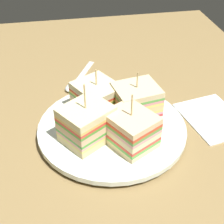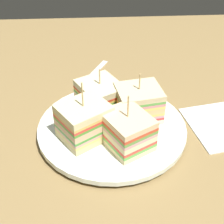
{
  "view_description": "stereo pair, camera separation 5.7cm",
  "coord_description": "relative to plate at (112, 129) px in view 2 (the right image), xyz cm",
  "views": [
    {
      "loc": [
        44.88,
        -8.35,
        39.0
      ],
      "look_at": [
        0.0,
        0.0,
        4.71
      ],
      "focal_mm": 53.59,
      "sensor_mm": 36.0,
      "label": 1
    },
    {
      "loc": [
        45.57,
        -2.69,
        39.0
      ],
      "look_at": [
        0.0,
        0.0,
        4.71
      ],
      "focal_mm": 53.59,
      "sensor_mm": 36.0,
      "label": 2
    }
  ],
  "objects": [
    {
      "name": "spoon",
      "position": [
        -17.4,
        -4.96,
        -0.64
      ],
      "size": [
        13.67,
        8.33,
        1.0
      ],
      "rotation": [
        0.0,
        0.0,
        5.8
      ],
      "color": "silver",
      "rests_on": "ground_plane"
    },
    {
      "name": "sandwich_wedge_1",
      "position": [
        4.94,
        2.12,
        3.54
      ],
      "size": [
        9.85,
        9.34,
        9.61
      ],
      "rotation": [
        0.0,
        0.0,
        9.94
      ],
      "color": "beige",
      "rests_on": "plate"
    },
    {
      "name": "sandwich_wedge_2",
      "position": [
        -2.43,
        4.8,
        3.61
      ],
      "size": [
        7.84,
        8.75,
        8.92
      ],
      "rotation": [
        0.0,
        0.0,
        11.17
      ],
      "color": "beige",
      "rests_on": "plate"
    },
    {
      "name": "napkin",
      "position": [
        -0.73,
        19.64,
        -0.79
      ],
      "size": [
        14.63,
        12.42,
        0.5
      ],
      "primitive_type": "cube",
      "rotation": [
        0.0,
        0.0,
        0.19
      ],
      "color": "white",
      "rests_on": "ground_plane"
    },
    {
      "name": "plate",
      "position": [
        0.0,
        0.0,
        0.0
      ],
      "size": [
        26.15,
        26.15,
        1.71
      ],
      "color": "silver",
      "rests_on": "ground_plane"
    },
    {
      "name": "sandwich_wedge_0",
      "position": [
        2.63,
        -4.69,
        3.85
      ],
      "size": [
        9.72,
        10.04,
        10.75
      ],
      "rotation": [
        0.0,
        0.0,
        8.45
      ],
      "color": "#D8C083",
      "rests_on": "plate"
    },
    {
      "name": "ground_plane",
      "position": [
        0.0,
        0.0,
        -1.94
      ],
      "size": [
        111.34,
        79.07,
        1.8
      ],
      "primitive_type": "cube",
      "color": "olive"
    },
    {
      "name": "chip_pile",
      "position": [
        1.62,
        0.83,
        1.42
      ],
      "size": [
        6.26,
        6.55,
        1.87
      ],
      "color": "#EBCE82",
      "rests_on": "plate"
    },
    {
      "name": "sandwich_wedge_3",
      "position": [
        -5.04,
        -1.85,
        3.44
      ],
      "size": [
        10.06,
        9.73,
        8.62
      ],
      "rotation": [
        0.0,
        0.0,
        13.07
      ],
      "color": "beige",
      "rests_on": "plate"
    }
  ]
}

